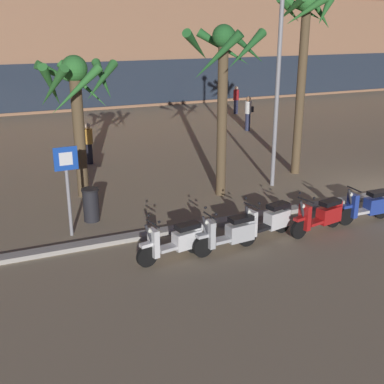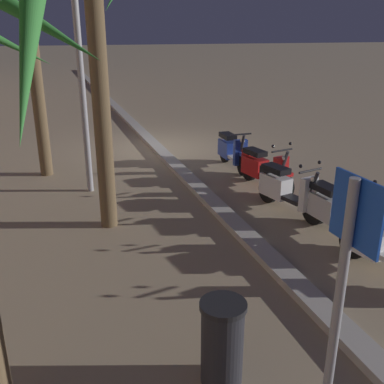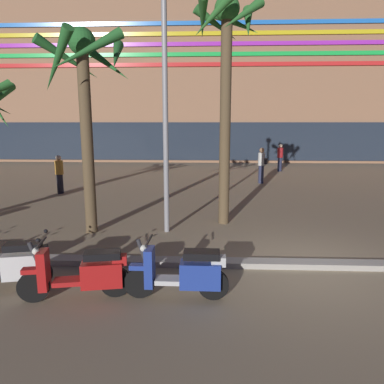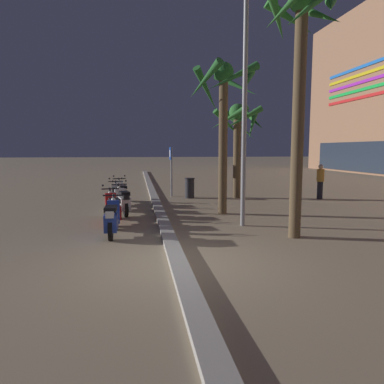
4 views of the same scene
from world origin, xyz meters
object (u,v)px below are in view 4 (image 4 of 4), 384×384
(scooter_white_last_in_row, at_px, (122,193))
(palm_tree_by_mall_entrance, at_px, (224,100))
(crossing_sign, at_px, (171,166))
(scooter_blue_mid_front, at_px, (112,219))
(palm_tree_far_corner, at_px, (238,128))
(scooter_red_mid_rear, at_px, (113,209))
(palm_tree_mid_walkway, at_px, (301,50))
(scooter_white_second_in_line, at_px, (123,202))
(pedestrian_by_palm_tree, at_px, (320,181))
(litter_bin, at_px, (190,188))
(street_lamp, at_px, (245,82))
(scooter_silver_lead_nearest, at_px, (116,197))

(scooter_white_last_in_row, bearing_deg, palm_tree_by_mall_entrance, 50.20)
(crossing_sign, height_order, palm_tree_by_mall_entrance, palm_tree_by_mall_entrance)
(scooter_blue_mid_front, height_order, crossing_sign, crossing_sign)
(crossing_sign, xyz_separation_m, palm_tree_by_mall_entrance, (5.11, 1.37, 2.48))
(palm_tree_far_corner, bearing_deg, scooter_blue_mid_front, -37.98)
(scooter_red_mid_rear, distance_m, palm_tree_far_corner, 8.04)
(scooter_red_mid_rear, xyz_separation_m, palm_tree_mid_walkway, (2.55, 4.83, 4.31))
(scooter_white_second_in_line, bearing_deg, scooter_red_mid_rear, -9.22)
(pedestrian_by_palm_tree, relative_size, litter_bin, 1.70)
(palm_tree_far_corner, bearing_deg, scooter_red_mid_rear, -46.36)
(scooter_blue_mid_front, relative_size, street_lamp, 0.25)
(palm_tree_by_mall_entrance, bearing_deg, street_lamp, 3.32)
(palm_tree_mid_walkway, bearing_deg, litter_bin, -168.53)
(scooter_white_second_in_line, relative_size, litter_bin, 1.92)
(scooter_red_mid_rear, height_order, pedestrian_by_palm_tree, pedestrian_by_palm_tree)
(scooter_white_last_in_row, bearing_deg, scooter_silver_lead_nearest, -5.86)
(scooter_white_second_in_line, xyz_separation_m, street_lamp, (2.43, 3.65, 3.77))
(scooter_silver_lead_nearest, height_order, palm_tree_mid_walkway, palm_tree_mid_walkway)
(scooter_red_mid_rear, xyz_separation_m, pedestrian_by_palm_tree, (-4.18, 9.14, 0.40))
(scooter_red_mid_rear, bearing_deg, scooter_silver_lead_nearest, -178.89)
(palm_tree_by_mall_entrance, xyz_separation_m, palm_tree_mid_walkway, (3.59, 1.06, 0.78))
(scooter_silver_lead_nearest, height_order, crossing_sign, crossing_sign)
(scooter_red_mid_rear, relative_size, palm_tree_by_mall_entrance, 0.35)
(scooter_white_second_in_line, distance_m, palm_tree_far_corner, 6.99)
(scooter_blue_mid_front, bearing_deg, scooter_white_second_in_line, 176.95)
(palm_tree_by_mall_entrance, distance_m, litter_bin, 5.65)
(palm_tree_by_mall_entrance, bearing_deg, crossing_sign, -164.95)
(palm_tree_mid_walkway, bearing_deg, palm_tree_far_corner, 175.43)
(street_lamp, bearing_deg, palm_tree_mid_walkway, 30.59)
(palm_tree_by_mall_entrance, distance_m, street_lamp, 2.02)
(litter_bin, bearing_deg, palm_tree_mid_walkway, 11.47)
(scooter_silver_lead_nearest, bearing_deg, scooter_white_second_in_line, 12.91)
(palm_tree_by_mall_entrance, height_order, litter_bin, palm_tree_by_mall_entrance)
(scooter_silver_lead_nearest, height_order, palm_tree_by_mall_entrance, palm_tree_by_mall_entrance)
(palm_tree_far_corner, bearing_deg, scooter_white_second_in_line, -54.46)
(street_lamp, bearing_deg, scooter_white_last_in_row, -143.16)
(palm_tree_mid_walkway, bearing_deg, pedestrian_by_palm_tree, 147.33)
(palm_tree_by_mall_entrance, bearing_deg, scooter_blue_mid_front, -53.51)
(scooter_white_last_in_row, relative_size, pedestrian_by_palm_tree, 1.13)
(palm_tree_mid_walkway, height_order, street_lamp, street_lamp)
(scooter_red_mid_rear, xyz_separation_m, palm_tree_far_corner, (-5.19, 5.45, 2.83))
(palm_tree_mid_walkway, bearing_deg, scooter_silver_lead_nearest, -137.34)
(scooter_white_second_in_line, xyz_separation_m, pedestrian_by_palm_tree, (-2.70, 8.90, 0.39))
(scooter_white_last_in_row, bearing_deg, litter_bin, 113.10)
(scooter_blue_mid_front, bearing_deg, palm_tree_far_corner, 142.02)
(palm_tree_far_corner, relative_size, street_lamp, 0.63)
(scooter_white_last_in_row, bearing_deg, crossing_sign, 131.49)
(palm_tree_mid_walkway, relative_size, pedestrian_by_palm_tree, 3.89)
(scooter_red_mid_rear, relative_size, palm_tree_far_corner, 0.42)
(crossing_sign, distance_m, palm_tree_mid_walkway, 9.61)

